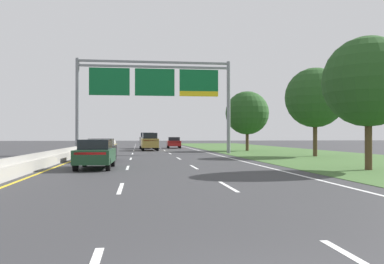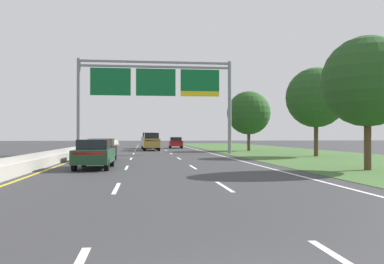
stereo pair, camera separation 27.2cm
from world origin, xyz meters
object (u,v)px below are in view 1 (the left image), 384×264
Objects in this scene: overhead_sign_gantry at (155,87)px; car_black_left_lane_sedan at (102,149)px; roadside_tree_near at (368,82)px; pickup_truck_silver at (147,141)px; roadside_tree_far at (247,113)px; car_darkgreen_left_lane_sedan at (95,153)px; car_red_right_lane_sedan at (174,142)px; car_gold_centre_lane_suv at (150,141)px; roadside_tree_mid at (315,98)px.

overhead_sign_gantry is 3.41× the size of car_black_left_lane_sedan.
car_black_left_lane_sedan is 17.65m from roadside_tree_near.
roadside_tree_far is at bearing -130.88° from pickup_truck_silver.
roadside_tree_near reaches higher than pickup_truck_silver.
car_darkgreen_left_lane_sedan is at bearing -102.28° from overhead_sign_gantry.
car_red_right_lane_sedan is 39.72m from roadside_tree_near.
overhead_sign_gantry is at bearing 179.98° from car_gold_centre_lane_suv.
car_gold_centre_lane_suv is 9.84m from car_red_right_lane_sedan.
pickup_truck_silver is 34.77m from car_darkgreen_left_lane_sedan.
roadside_tree_near is (10.56, -37.39, 3.47)m from pickup_truck_silver.
roadside_tree_far reaches higher than car_gold_centre_lane_suv.
roadside_tree_far is (15.14, 17.47, 3.61)m from car_black_left_lane_sedan.
pickup_truck_silver is 0.79× the size of roadside_tree_near.
car_gold_centre_lane_suv is at bearing 166.54° from roadside_tree_far.
car_darkgreen_left_lane_sedan is at bearing 175.37° from pickup_truck_silver.
overhead_sign_gantry is 2.19× the size of roadside_tree_near.
overhead_sign_gantry is at bearing 153.47° from roadside_tree_mid.
car_gold_centre_lane_suv is at bearing 130.37° from roadside_tree_mid.
roadside_tree_mid is at bearing -76.07° from car_black_left_lane_sedan.
car_black_left_lane_sedan is 0.58× the size of roadside_tree_mid.
overhead_sign_gantry reaches higher than roadside_tree_near.
car_gold_centre_lane_suv is 31.79m from roadside_tree_near.
roadside_tree_near is at bearing -168.56° from car_red_right_lane_sedan.
car_darkgreen_left_lane_sedan is (-3.45, -34.60, -0.26)m from pickup_truck_silver.
car_black_left_lane_sedan is 0.64× the size of roadside_tree_near.
roadside_tree_near is at bearing -162.31° from car_gold_centre_lane_suv.
pickup_truck_silver is 1.22× the size of car_red_right_lane_sedan.
car_darkgreen_left_lane_sedan is at bearing 170.27° from car_red_right_lane_sedan.
pickup_truck_silver is at bearing 91.34° from overhead_sign_gantry.
car_darkgreen_left_lane_sedan is at bearing 168.72° from roadside_tree_near.
car_red_right_lane_sedan is at bearing 111.62° from roadside_tree_mid.
overhead_sign_gantry reaches higher than roadside_tree_mid.
car_red_right_lane_sedan is (7.27, 36.17, 0.00)m from car_darkgreen_left_lane_sedan.
overhead_sign_gantry is at bearing -177.60° from pickup_truck_silver.
roadside_tree_mid is at bearing -141.18° from car_gold_centre_lane_suv.
car_gold_centre_lane_suv is 1.07× the size of car_black_left_lane_sedan.
roadside_tree_far is (14.86, 24.35, 3.61)m from car_darkgreen_left_lane_sedan.
pickup_truck_silver is 1.14× the size of car_gold_centre_lane_suv.
roadside_tree_far is at bearing 100.14° from roadside_tree_mid.
roadside_tree_near is 0.99× the size of roadside_tree_far.
car_gold_centre_lane_suv is (0.15, -7.55, 0.02)m from pickup_truck_silver.
pickup_truck_silver is 0.78× the size of roadside_tree_far.
pickup_truck_silver reaches higher than car_gold_centre_lane_suv.
car_darkgreen_left_lane_sedan and car_black_left_lane_sedan have the same top height.
pickup_truck_silver is at bearing -0.44° from car_gold_centre_lane_suv.
pickup_truck_silver is 4.13m from car_red_right_lane_sedan.
pickup_truck_silver is 1.23× the size of car_darkgreen_left_lane_sedan.
roadside_tree_far is (0.85, 27.14, -0.12)m from roadside_tree_near.
overhead_sign_gantry is 17.78m from pickup_truck_silver.
car_darkgreen_left_lane_sedan is 28.75m from roadside_tree_far.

